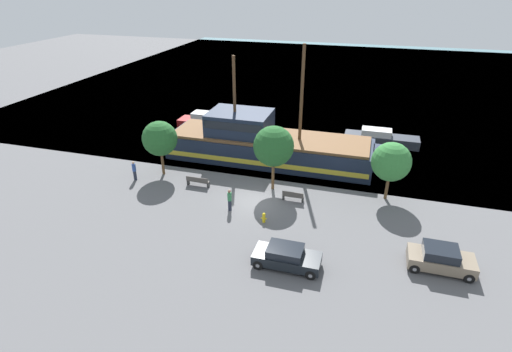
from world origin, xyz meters
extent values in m
plane|color=#5B5B5E|center=(0.00, 0.00, 0.00)|extent=(160.00, 160.00, 0.00)
plane|color=slate|center=(0.00, 44.00, 0.00)|extent=(80.00, 80.00, 0.00)
cube|color=#192338|center=(-0.97, 8.05, 1.10)|extent=(19.33, 5.41, 2.20)
cube|color=gold|center=(-0.97, 8.05, 0.77)|extent=(18.94, 5.49, 0.45)
cube|color=#192338|center=(9.29, 8.05, 1.43)|extent=(1.40, 2.98, 1.54)
cube|color=brown|center=(-0.97, 8.05, 2.33)|extent=(18.56, 4.98, 0.25)
cube|color=#192338|center=(-3.87, 8.05, 3.49)|extent=(5.80, 4.33, 2.07)
cube|color=black|center=(-3.87, 8.05, 3.80)|extent=(5.51, 4.39, 0.74)
cylinder|color=#4C331E|center=(1.93, 8.05, 6.70)|extent=(0.28, 0.28, 8.50)
cylinder|color=#4C331E|center=(-4.36, 8.05, 6.07)|extent=(0.28, 0.28, 7.22)
cube|color=#2D333D|center=(9.39, 15.14, 0.49)|extent=(7.57, 1.99, 0.97)
cube|color=silver|center=(8.82, 15.14, 1.30)|extent=(3.03, 1.55, 0.66)
cube|color=black|center=(9.73, 15.14, 1.30)|extent=(0.12, 1.39, 0.53)
cube|color=maroon|center=(-9.78, 14.71, 0.46)|extent=(7.54, 2.19, 0.93)
cube|color=silver|center=(-10.35, 14.71, 1.37)|extent=(3.02, 1.71, 0.87)
cube|color=black|center=(-9.44, 14.71, 1.37)|extent=(0.12, 1.53, 0.70)
cube|color=#7F705B|center=(13.12, -4.58, 0.59)|extent=(3.85, 1.83, 0.72)
cube|color=black|center=(13.01, -4.58, 1.24)|extent=(2.00, 1.65, 0.58)
cylinder|color=black|center=(14.62, -5.41, 0.31)|extent=(0.62, 0.22, 0.62)
cylinder|color=gray|center=(14.62, -5.41, 0.31)|extent=(0.23, 0.25, 0.23)
cylinder|color=black|center=(14.62, -3.76, 0.31)|extent=(0.62, 0.22, 0.62)
cylinder|color=gray|center=(14.62, -3.76, 0.31)|extent=(0.23, 0.25, 0.23)
cylinder|color=black|center=(11.63, -5.41, 0.31)|extent=(0.62, 0.22, 0.62)
cylinder|color=gray|center=(11.63, -5.41, 0.31)|extent=(0.23, 0.25, 0.23)
cylinder|color=black|center=(11.63, -3.76, 0.31)|extent=(0.62, 0.22, 0.62)
cylinder|color=gray|center=(11.63, -3.76, 0.31)|extent=(0.23, 0.25, 0.23)
cube|color=black|center=(4.13, -6.95, 0.56)|extent=(4.11, 1.76, 0.64)
cube|color=black|center=(4.00, -6.95, 1.12)|extent=(2.14, 1.58, 0.49)
cylinder|color=black|center=(5.73, -7.74, 0.32)|extent=(0.64, 0.22, 0.64)
cylinder|color=gray|center=(5.73, -7.74, 0.32)|extent=(0.24, 0.25, 0.24)
cylinder|color=black|center=(5.73, -6.16, 0.32)|extent=(0.64, 0.22, 0.64)
cylinder|color=gray|center=(5.73, -6.16, 0.32)|extent=(0.24, 0.25, 0.24)
cylinder|color=black|center=(2.52, -7.74, 0.32)|extent=(0.64, 0.22, 0.64)
cylinder|color=gray|center=(2.52, -7.74, 0.32)|extent=(0.24, 0.25, 0.24)
cylinder|color=black|center=(2.52, -6.16, 0.32)|extent=(0.64, 0.22, 0.64)
cylinder|color=gray|center=(2.52, -6.16, 0.32)|extent=(0.24, 0.25, 0.24)
cylinder|color=yellow|center=(1.48, -2.67, 0.28)|extent=(0.22, 0.22, 0.56)
sphere|color=yellow|center=(1.48, -2.67, 0.64)|extent=(0.25, 0.25, 0.25)
cylinder|color=yellow|center=(1.32, -2.67, 0.31)|extent=(0.10, 0.09, 0.09)
cylinder|color=yellow|center=(1.64, -2.67, 0.31)|extent=(0.10, 0.09, 0.09)
cube|color=#4C4742|center=(2.88, 0.97, 0.42)|extent=(1.68, 0.45, 0.05)
cube|color=#4C4742|center=(2.88, 0.78, 0.65)|extent=(1.68, 0.06, 0.40)
cube|color=#2D2D2D|center=(2.10, 0.97, 0.20)|extent=(0.12, 0.36, 0.40)
cube|color=#2D2D2D|center=(3.66, 0.97, 0.20)|extent=(0.12, 0.36, 0.40)
cube|color=#4C4742|center=(-5.37, 1.18, 0.42)|extent=(1.96, 0.45, 0.05)
cube|color=#4C4742|center=(-5.37, 0.99, 0.65)|extent=(1.96, 0.06, 0.40)
cube|color=#2D2D2D|center=(-6.29, 1.18, 0.20)|extent=(0.12, 0.36, 0.40)
cube|color=#2D2D2D|center=(-4.45, 1.18, 0.20)|extent=(0.12, 0.36, 0.40)
cylinder|color=#232838|center=(-1.44, -1.82, 0.43)|extent=(0.27, 0.27, 0.86)
cylinder|color=#337F4C|center=(-1.44, -1.82, 1.19)|extent=(0.32, 0.32, 0.66)
sphere|color=#8C664C|center=(-1.44, -1.82, 1.64)|extent=(0.23, 0.23, 0.23)
cylinder|color=#232838|center=(-11.05, 0.58, 0.43)|extent=(0.27, 0.27, 0.87)
cylinder|color=#2D4C93|center=(-11.05, 0.58, 1.20)|extent=(0.32, 0.32, 0.67)
sphere|color=tan|center=(-11.05, 0.58, 1.65)|extent=(0.23, 0.23, 0.23)
cylinder|color=brown|center=(-9.25, 2.33, 1.06)|extent=(0.24, 0.24, 2.13)
sphere|color=#235B28|center=(-9.25, 2.33, 3.42)|extent=(3.03, 3.03, 3.03)
cylinder|color=brown|center=(0.85, 2.43, 1.23)|extent=(0.24, 0.24, 2.46)
sphere|color=#235B28|center=(0.85, 2.43, 3.85)|extent=(3.28, 3.28, 3.28)
cylinder|color=brown|center=(9.92, 3.40, 0.98)|extent=(0.24, 0.24, 1.95)
sphere|color=#337A38|center=(9.92, 3.40, 3.24)|extent=(3.03, 3.03, 3.03)
camera|label=1|loc=(7.82, -26.16, 16.08)|focal=28.00mm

